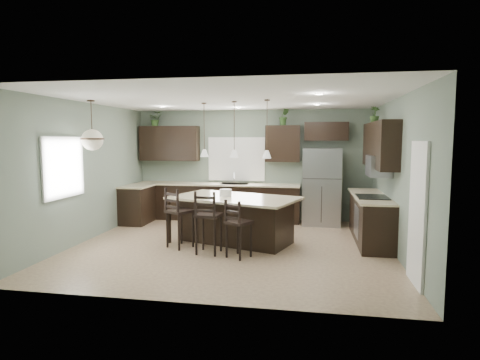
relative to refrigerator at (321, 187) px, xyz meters
name	(u,v)px	position (x,y,z in m)	size (l,w,h in m)	color
ground	(231,246)	(-1.75, -2.32, -0.93)	(6.00, 6.00, 0.00)	#9E8466
pantry_door	(417,214)	(1.22, -3.87, 0.09)	(0.04, 0.82, 2.04)	white
window_back	(236,159)	(-2.15, 0.42, 0.62)	(1.35, 0.02, 1.00)	white
window_left	(63,167)	(-4.74, -3.12, 0.62)	(0.02, 1.10, 1.00)	white
left_return_cabs	(137,205)	(-4.45, -0.62, -0.48)	(0.60, 0.90, 0.90)	black
left_return_countertop	(137,186)	(-4.43, -0.62, -0.01)	(0.66, 0.96, 0.04)	beige
back_lower_cabs	(217,202)	(-2.60, 0.13, -0.48)	(4.20, 0.60, 0.90)	black
back_countertop	(217,184)	(-2.60, 0.11, -0.01)	(4.20, 0.66, 0.04)	beige
sink_inset	(234,184)	(-2.15, 0.11, 0.01)	(0.70, 0.45, 0.01)	gray
faucet	(234,178)	(-2.15, 0.08, 0.16)	(0.02, 0.02, 0.28)	silver
back_upper_left	(170,143)	(-3.90, 0.26, 1.02)	(1.55, 0.34, 0.90)	black
back_upper_right	(283,144)	(-0.95, 0.26, 1.02)	(0.85, 0.34, 0.90)	black
fridge_header	(326,131)	(0.10, 0.26, 1.32)	(1.05, 0.34, 0.45)	black
right_lower_cabs	(370,219)	(0.95, -1.44, -0.48)	(0.60, 2.35, 0.90)	black
right_countertop	(370,196)	(0.93, -1.44, -0.01)	(0.66, 2.35, 0.04)	beige
cooktop	(372,197)	(0.93, -1.72, 0.02)	(0.58, 0.75, 0.02)	black
wall_oven_front	(356,221)	(0.64, -1.72, -0.48)	(0.01, 0.72, 0.60)	gray
right_upper_cabs	(380,145)	(1.08, -1.44, 1.02)	(0.34, 2.35, 0.90)	black
microwave	(379,166)	(1.03, -1.72, 0.62)	(0.40, 0.75, 0.40)	gray
refrigerator	(321,187)	(0.00, 0.00, 0.00)	(0.90, 0.74, 1.85)	#97979F
kitchen_island	(234,220)	(-1.75, -2.05, -0.46)	(2.44, 1.39, 0.92)	black
serving_dish	(226,193)	(-1.94, -1.99, 0.07)	(0.24, 0.24, 0.14)	silver
bar_stool_left	(180,218)	(-2.70, -2.58, -0.35)	(0.43, 0.43, 1.15)	black
bar_stool_center	(209,222)	(-2.06, -2.87, -0.35)	(0.43, 0.43, 1.16)	black
bar_stool_right	(239,229)	(-1.48, -3.03, -0.41)	(0.38, 0.38, 1.03)	black
pendant_left	(204,130)	(-2.41, -1.83, 1.32)	(0.17, 0.17, 1.10)	silver
pendant_center	(234,130)	(-1.75, -2.05, 1.32)	(0.17, 0.17, 1.10)	white
pendant_right	(267,129)	(-1.08, -2.27, 1.32)	(0.17, 0.17, 1.10)	silver
chandelier	(92,125)	(-4.35, -2.74, 1.40)	(0.44, 0.44, 0.95)	beige
plant_back_left	(155,119)	(-4.27, 0.23, 1.66)	(0.34, 0.29, 0.37)	#335425
plant_back_right	(284,116)	(-0.93, 0.23, 1.70)	(0.25, 0.20, 0.45)	#355B27
plant_right_wall	(375,115)	(1.05, -0.88, 1.65)	(0.20, 0.20, 0.35)	#385B27
room_shell	(231,158)	(-1.75, -2.32, 0.77)	(6.00, 6.00, 6.00)	slate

